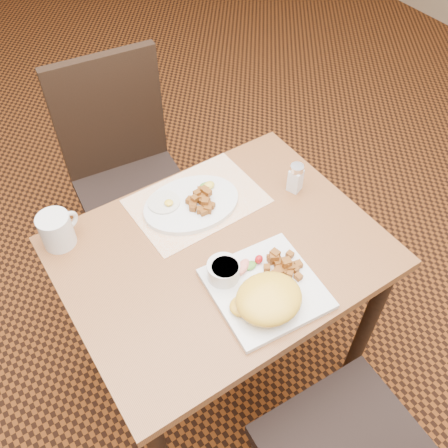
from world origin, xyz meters
The scene contains 15 objects.
ground centered at (0.00, 0.00, 0.00)m, with size 8.00×8.00×0.00m, color black.
table centered at (0.00, 0.00, 0.64)m, with size 0.90×0.70×0.75m.
chair_far centered at (0.00, 0.69, 0.54)m, with size 0.47×0.47×0.97m.
placemat centered at (0.04, 0.20, 0.75)m, with size 0.40×0.28×0.00m, color white.
plate_square centered at (0.02, -0.18, 0.76)m, with size 0.28×0.28×0.02m, color silver.
plate_oval centered at (0.02, 0.19, 0.76)m, with size 0.30×0.23×0.02m, color silver, non-canonical shape.
hollandaise_mound centered at (-0.01, -0.23, 0.80)m, with size 0.18×0.16×0.07m.
ramekin centered at (-0.05, -0.09, 0.79)m, with size 0.09×0.09×0.05m.
garnish_sq centered at (0.02, -0.10, 0.78)m, with size 0.10×0.06×0.03m.
fried_egg centered at (-0.05, 0.23, 0.77)m, with size 0.10×0.10×0.02m.
garnish_ov centered at (0.09, 0.22, 0.78)m, with size 0.05×0.04×0.02m.
salt_shaker centered at (0.33, 0.08, 0.80)m, with size 0.05×0.05×0.10m.
coffee_mug centered at (-0.37, 0.28, 0.80)m, with size 0.12×0.09×0.11m.
home_fries_sq centered at (0.10, -0.16, 0.78)m, with size 0.11×0.11×0.04m.
home_fries_ov centered at (0.04, 0.17, 0.78)m, with size 0.09×0.10×0.04m.
Camera 1 is at (-0.49, -0.75, 1.88)m, focal length 40.00 mm.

